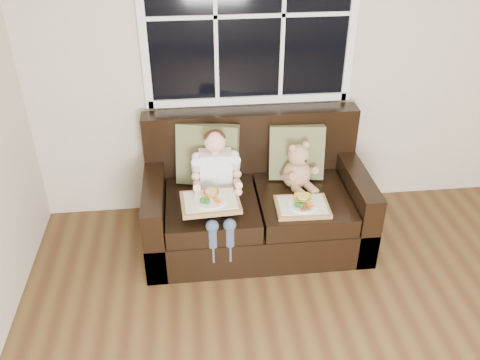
{
  "coord_description": "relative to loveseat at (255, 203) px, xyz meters",
  "views": [
    {
      "loc": [
        -1.0,
        -1.26,
        2.58
      ],
      "look_at": [
        -0.66,
        1.85,
        0.64
      ],
      "focal_mm": 38.0,
      "sensor_mm": 36.0,
      "label": 1
    }
  ],
  "objects": [
    {
      "name": "pillow_left",
      "position": [
        -0.36,
        0.15,
        0.38
      ],
      "size": [
        0.51,
        0.32,
        0.49
      ],
      "rotation": [
        -0.21,
        0.0,
        -0.25
      ],
      "color": "#666A42",
      "rests_on": "loveseat"
    },
    {
      "name": "pillow_right",
      "position": [
        0.34,
        0.15,
        0.36
      ],
      "size": [
        0.45,
        0.24,
        0.44
      ],
      "rotation": [
        -0.21,
        0.0,
        -0.11
      ],
      "color": "#666A42",
      "rests_on": "loveseat"
    },
    {
      "name": "child",
      "position": [
        -0.3,
        -0.12,
        0.32
      ],
      "size": [
        0.35,
        0.58,
        0.8
      ],
      "color": "white",
      "rests_on": "loveseat"
    },
    {
      "name": "loveseat",
      "position": [
        0.0,
        0.0,
        0.0
      ],
      "size": [
        1.7,
        0.92,
        0.96
      ],
      "color": "black",
      "rests_on": "ground"
    },
    {
      "name": "tray_left",
      "position": [
        -0.37,
        -0.32,
        0.26
      ],
      "size": [
        0.43,
        0.34,
        0.09
      ],
      "rotation": [
        0.0,
        0.0,
        0.06
      ],
      "color": "olive",
      "rests_on": "child"
    },
    {
      "name": "teddy_bear",
      "position": [
        0.32,
        -0.01,
        0.3
      ],
      "size": [
        0.28,
        0.33,
        0.39
      ],
      "rotation": [
        0.0,
        0.0,
        0.35
      ],
      "color": "tan",
      "rests_on": "loveseat"
    },
    {
      "name": "window_back",
      "position": [
        0.0,
        0.46,
        1.34
      ],
      "size": [
        1.62,
        0.04,
        1.37
      ],
      "color": "black",
      "rests_on": "room_walls"
    },
    {
      "name": "tray_right",
      "position": [
        0.3,
        -0.31,
        0.17
      ],
      "size": [
        0.4,
        0.31,
        0.09
      ],
      "rotation": [
        0.0,
        0.0,
        -0.03
      ],
      "color": "olive",
      "rests_on": "loveseat"
    }
  ]
}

